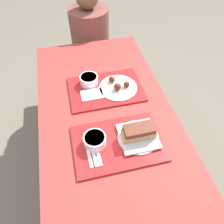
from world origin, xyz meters
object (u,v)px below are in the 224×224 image
Objects in this scene: brisket_sandwich_plate at (138,134)px; tray_far at (106,89)px; bowl_coleslaw_near at (95,140)px; wings_plate_far at (118,86)px; person_seated_across at (90,33)px; bowl_coleslaw_far at (89,80)px; tray_near at (118,143)px.

tray_far is at bearing 101.90° from brisket_sandwich_plate.
tray_far is 4.00× the size of bowl_coleslaw_near.
tray_far is at bearing 170.82° from wings_plate_far.
person_seated_across reaches higher than brisket_sandwich_plate.
bowl_coleslaw_far is 0.73m from person_seated_across.
person_seated_across is at bearing 93.51° from wings_plate_far.
brisket_sandwich_plate reaches higher than wings_plate_far.
tray_far is 0.41m from brisket_sandwich_plate.
bowl_coleslaw_near and bowl_coleslaw_far have the same top height.
bowl_coleslaw_far is at bearing -99.45° from person_seated_across.
bowl_coleslaw_far is at bearing 84.19° from bowl_coleslaw_near.
brisket_sandwich_plate is at bearing -78.10° from tray_far.
person_seated_across reaches higher than bowl_coleslaw_near.
bowl_coleslaw_near is 0.22m from brisket_sandwich_plate.
person_seated_across is at bearing 81.95° from bowl_coleslaw_near.
tray_far is 4.00× the size of bowl_coleslaw_far.
person_seated_across reaches higher than wings_plate_far.
tray_far is 0.08m from wings_plate_far.
bowl_coleslaw_far is 0.48× the size of wings_plate_far.
bowl_coleslaw_near is at bearing -98.05° from person_seated_across.
wings_plate_far reaches higher than tray_far.
bowl_coleslaw_near is 0.53× the size of brisket_sandwich_plate.
bowl_coleslaw_near is 0.17× the size of person_seated_across.
brisket_sandwich_plate is (0.11, 0.01, 0.04)m from tray_near.
bowl_coleslaw_far reaches higher than tray_far.
wings_plate_far is at bearing 91.01° from brisket_sandwich_plate.
wings_plate_far is (0.21, 0.37, -0.02)m from bowl_coleslaw_near.
person_seated_across is (-0.06, 1.18, -0.09)m from brisket_sandwich_plate.
brisket_sandwich_plate is 0.90× the size of wings_plate_far.
tray_near is 0.40m from wings_plate_far.
bowl_coleslaw_far is at bearing 153.61° from wings_plate_far.
bowl_coleslaw_near is at bearing -120.16° from wings_plate_far.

